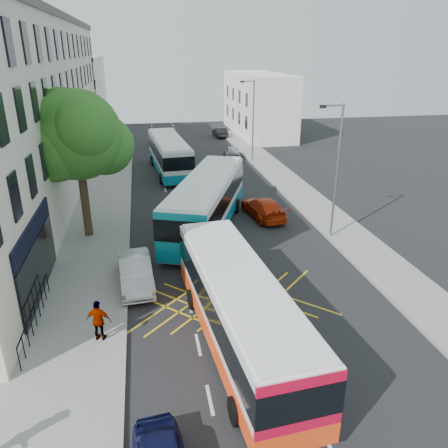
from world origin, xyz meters
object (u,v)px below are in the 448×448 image
bus_mid (207,202)px  motorbike (267,407)px  bus_far (169,154)px  lamp_near (336,166)px  bus_near (239,309)px  parked_car_silver (136,272)px  distant_car_silver (232,152)px  red_hatchback (263,208)px  pedestrian_far (99,321)px  lamp_far (252,117)px  street_tree (77,136)px  distant_car_dark (220,132)px  distant_car_grey (163,141)px

bus_mid → motorbike: size_ratio=5.38×
bus_mid → bus_far: (-1.36, 14.78, -0.11)m
lamp_near → bus_mid: lamp_near is taller
bus_near → bus_mid: bus_mid is taller
parked_car_silver → distant_car_silver: parked_car_silver is taller
red_hatchback → pedestrian_far: pedestrian_far is taller
red_hatchback → bus_far: bearing=-75.0°
lamp_far → red_hatchback: (-3.05, -15.68, -3.93)m
street_tree → bus_far: street_tree is taller
parked_car_silver → distant_car_silver: bearing=64.3°
distant_car_dark → pedestrian_far: 44.37m
bus_far → motorbike: (0.70, -31.30, -0.74)m
bus_far → red_hatchback: (5.54, -13.38, -1.02)m
pedestrian_far → distant_car_dark: bearing=-89.4°
street_tree → pedestrian_far: (1.51, -11.08, -5.27)m
parked_car_silver → distant_car_dark: parked_car_silver is taller
bus_mid → pedestrian_far: (-5.96, -11.03, -0.80)m
motorbike → distant_car_grey: 42.96m
bus_mid → pedestrian_far: 12.57m
bus_far → red_hatchback: size_ratio=2.48×
motorbike → distant_car_silver: motorbike is taller
distant_car_dark → pedestrian_far: bearing=69.7°
lamp_near → distant_car_grey: (-8.58, 29.35, -3.90)m
bus_far → distant_car_dark: (7.90, 16.76, -1.08)m
bus_near → bus_far: size_ratio=0.97×
bus_near → street_tree: bearing=114.7°
lamp_far → distant_car_grey: lamp_far is taller
lamp_near → distant_car_dark: lamp_near is taller
parked_car_silver → distant_car_silver: size_ratio=1.14×
lamp_near → motorbike: size_ratio=3.45×
red_hatchback → distant_car_dark: 30.23m
street_tree → lamp_near: size_ratio=1.10×
lamp_near → distant_car_silver: (-1.59, 22.30, -3.96)m
lamp_far → lamp_near: bearing=-90.0°
lamp_near → parked_car_silver: size_ratio=1.81×
bus_near → distant_car_silver: 32.19m
street_tree → bus_mid: bearing=-0.4°
street_tree → parked_car_silver: (2.91, -6.68, -5.57)m
bus_near → pedestrian_far: size_ratio=6.55×
street_tree → distant_car_silver: 24.03m
lamp_far → parked_car_silver: bearing=-116.4°
motorbike → bus_mid: bearing=84.9°
street_tree → distant_car_grey: street_tree is taller
lamp_far → distant_car_silver: lamp_far is taller
bus_mid → parked_car_silver: 8.12m
distant_car_silver → distant_car_dark: (0.89, 12.15, -0.03)m
lamp_far → pedestrian_far: lamp_far is taller
bus_far → parked_car_silver: bus_far is taller
bus_near → motorbike: size_ratio=4.91×
parked_car_silver → distant_car_silver: 27.94m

